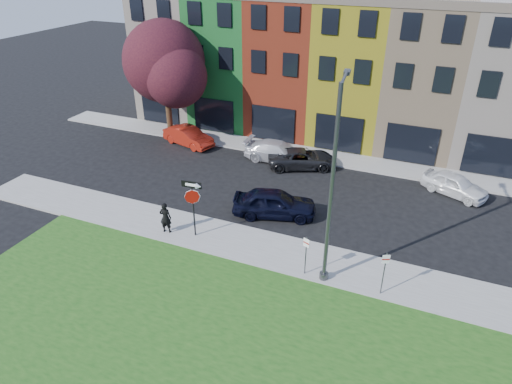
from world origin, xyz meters
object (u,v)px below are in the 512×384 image
at_px(sedan_near, 274,203).
at_px(street_lamp, 332,189).
at_px(man, 166,218).
at_px(stop_sign, 192,198).

xyz_separation_m(sedan_near, street_lamp, (4.06, -4.20, 3.85)).
height_order(man, sedan_near, man).
xyz_separation_m(man, street_lamp, (8.59, -0.27, 3.66)).
bearing_deg(stop_sign, street_lamp, -11.05).
distance_m(stop_sign, street_lamp, 7.44).
distance_m(man, sedan_near, 6.00).
relative_size(stop_sign, man, 1.83).
bearing_deg(sedan_near, street_lamp, -152.32).
relative_size(stop_sign, sedan_near, 0.64).
xyz_separation_m(stop_sign, sedan_near, (3.00, 3.64, -1.57)).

